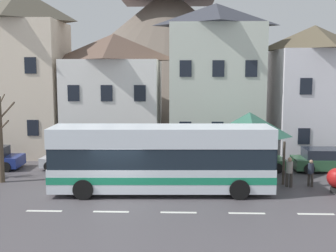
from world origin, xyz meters
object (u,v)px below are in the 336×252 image
object	(u,v)px
parked_car_00	(252,160)
pedestrian_00	(233,169)
townhouse_01	(24,73)
pedestrian_01	(311,172)
townhouse_02	(115,94)
bare_tree_02	(0,138)
townhouse_04	(312,91)
townhouse_03	(215,81)
parked_car_01	(72,159)
parked_car_03	(328,160)
bus_shelter	(250,125)
hilltop_castle	(168,53)
transit_bus	(162,160)
public_bench	(249,161)
pedestrian_02	(289,171)

from	to	relation	value
parked_car_00	pedestrian_00	world-z (taller)	pedestrian_00
townhouse_01	pedestrian_01	xyz separation A→B (m)	(18.71, -8.53, -5.25)
townhouse_01	townhouse_02	bearing A→B (deg)	6.41
bare_tree_02	townhouse_04	bearing A→B (deg)	24.25
townhouse_03	bare_tree_02	world-z (taller)	townhouse_03
parked_car_00	parked_car_01	bearing A→B (deg)	174.72
parked_car_03	bus_shelter	bearing A→B (deg)	-161.53
bus_shelter	parked_car_03	distance (m)	5.93
bus_shelter	pedestrian_00	xyz separation A→B (m)	(-1.12, -1.83, -2.23)
hilltop_castle	pedestrian_00	xyz separation A→B (m)	(4.55, -28.87, -7.57)
transit_bus	pedestrian_01	world-z (taller)	transit_bus
townhouse_04	transit_bus	bearing A→B (deg)	-135.12
townhouse_02	townhouse_03	world-z (taller)	townhouse_03
townhouse_03	public_bench	xyz separation A→B (m)	(1.96, -4.16, -5.04)
parked_car_01	pedestrian_02	world-z (taller)	pedestrian_02
public_bench	townhouse_04	bearing A→B (deg)	42.48
parked_car_03	bare_tree_02	xyz separation A→B (m)	(-19.21, -3.33, 1.85)
townhouse_01	bare_tree_02	world-z (taller)	townhouse_01
pedestrian_01	public_bench	xyz separation A→B (m)	(-2.58, 4.37, -0.35)
townhouse_01	pedestrian_00	bearing A→B (deg)	-29.75
townhouse_04	parked_car_00	world-z (taller)	townhouse_04
townhouse_04	bus_shelter	bearing A→B (deg)	-128.61
townhouse_04	pedestrian_01	xyz separation A→B (m)	(-2.74, -9.25, -3.95)
hilltop_castle	pedestrian_02	bearing A→B (deg)	-75.59
pedestrian_02	bare_tree_02	xyz separation A→B (m)	(-15.88, 0.46, 1.65)
townhouse_03	pedestrian_00	size ratio (longest dim) A/B	6.69
townhouse_03	pedestrian_01	bearing A→B (deg)	-61.94
pedestrian_00	pedestrian_01	distance (m)	4.14
parked_car_01	pedestrian_01	distance (m)	14.48
parked_car_01	public_bench	distance (m)	11.43
townhouse_01	parked_car_03	distance (m)	22.09
townhouse_02	hilltop_castle	world-z (taller)	hilltop_castle
townhouse_01	bus_shelter	size ratio (longest dim) A/B	3.16
townhouse_02	townhouse_03	distance (m)	7.63
townhouse_03	pedestrian_02	world-z (taller)	townhouse_03
parked_car_00	bare_tree_02	bearing A→B (deg)	-172.06
townhouse_04	pedestrian_00	xyz separation A→B (m)	(-6.88, -9.05, -3.90)
townhouse_02	parked_car_03	xyz separation A→B (m)	(14.23, -5.61, -3.81)
townhouse_01	townhouse_02	xyz separation A→B (m)	(6.63, 0.74, -1.58)
parked_car_00	townhouse_02	bearing A→B (deg)	144.55
townhouse_02	parked_car_00	distance (m)	11.72
townhouse_02	public_bench	bearing A→B (deg)	-27.31
townhouse_03	pedestrian_00	distance (m)	9.55
bare_tree_02	townhouse_03	bearing A→B (deg)	33.25
townhouse_01	pedestrian_01	size ratio (longest dim) A/B	8.25
townhouse_03	hilltop_castle	distance (m)	21.16
townhouse_02	parked_car_00	world-z (taller)	townhouse_02
townhouse_04	hilltop_castle	world-z (taller)	hilltop_castle
pedestrian_02	bare_tree_02	world-z (taller)	bare_tree_02
townhouse_03	transit_bus	world-z (taller)	townhouse_03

